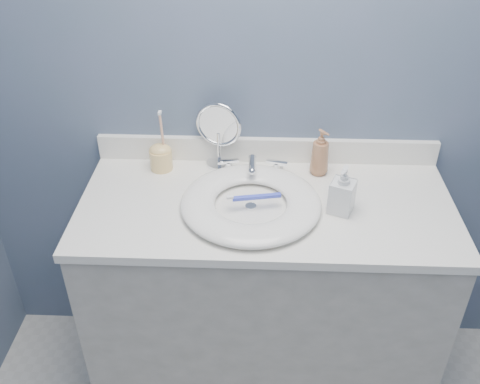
# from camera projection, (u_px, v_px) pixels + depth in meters

# --- Properties ---
(back_wall) EXTENTS (2.20, 0.02, 2.40)m
(back_wall) POSITION_uv_depth(u_px,v_px,m) (269.00, 77.00, 1.78)
(back_wall) COLOR slate
(back_wall) RESTS_ON ground
(vanity_cabinet) EXTENTS (1.20, 0.55, 0.85)m
(vanity_cabinet) POSITION_uv_depth(u_px,v_px,m) (263.00, 301.00, 2.00)
(vanity_cabinet) COLOR beige
(vanity_cabinet) RESTS_ON ground
(countertop) EXTENTS (1.22, 0.57, 0.03)m
(countertop) POSITION_uv_depth(u_px,v_px,m) (266.00, 206.00, 1.75)
(countertop) COLOR white
(countertop) RESTS_ON vanity_cabinet
(backsplash) EXTENTS (1.22, 0.02, 0.09)m
(backsplash) POSITION_uv_depth(u_px,v_px,m) (267.00, 150.00, 1.93)
(backsplash) COLOR white
(backsplash) RESTS_ON countertop
(basin) EXTENTS (0.45, 0.45, 0.04)m
(basin) POSITION_uv_depth(u_px,v_px,m) (251.00, 203.00, 1.70)
(basin) COLOR white
(basin) RESTS_ON countertop
(drain) EXTENTS (0.04, 0.04, 0.01)m
(drain) POSITION_uv_depth(u_px,v_px,m) (251.00, 207.00, 1.71)
(drain) COLOR silver
(drain) RESTS_ON countertop
(faucet) EXTENTS (0.25, 0.13, 0.07)m
(faucet) POSITION_uv_depth(u_px,v_px,m) (252.00, 168.00, 1.86)
(faucet) COLOR silver
(faucet) RESTS_ON countertop
(makeup_mirror) EXTENTS (0.16, 0.09, 0.24)m
(makeup_mirror) POSITION_uv_depth(u_px,v_px,m) (219.00, 132.00, 1.85)
(makeup_mirror) COLOR silver
(makeup_mirror) RESTS_ON countertop
(soap_bottle_amber) EXTENTS (0.09, 0.09, 0.17)m
(soap_bottle_amber) POSITION_uv_depth(u_px,v_px,m) (320.00, 152.00, 1.84)
(soap_bottle_amber) COLOR #A06B48
(soap_bottle_amber) RESTS_ON countertop
(soap_bottle_clear) EXTENTS (0.10, 0.10, 0.16)m
(soap_bottle_clear) POSITION_uv_depth(u_px,v_px,m) (343.00, 190.00, 1.66)
(soap_bottle_clear) COLOR silver
(soap_bottle_clear) RESTS_ON countertop
(toothbrush_holder) EXTENTS (0.08, 0.08, 0.23)m
(toothbrush_holder) POSITION_uv_depth(u_px,v_px,m) (161.00, 156.00, 1.88)
(toothbrush_holder) COLOR #FAD07D
(toothbrush_holder) RESTS_ON countertop
(toothbrush_lying) EXTENTS (0.17, 0.05, 0.02)m
(toothbrush_lying) POSITION_uv_depth(u_px,v_px,m) (255.00, 197.00, 1.69)
(toothbrush_lying) COLOR blue
(toothbrush_lying) RESTS_ON basin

